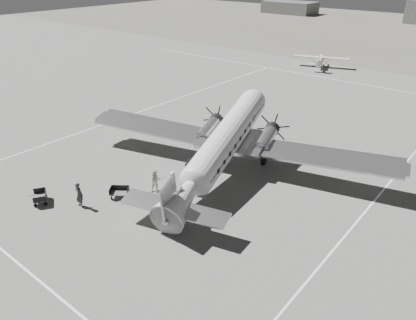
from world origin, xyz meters
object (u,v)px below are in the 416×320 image
object	(u,v)px
baggage_cart_far	(40,197)
ground_crew	(79,195)
baggage_cart_near	(120,193)
dc3_airliner	(223,146)
light_plane_left	(320,62)
shed_secondary	(290,7)
ramp_agent	(156,181)
passenger	(173,180)

from	to	relation	value
baggage_cart_far	ground_crew	bearing A→B (deg)	61.56
baggage_cart_near	ground_crew	distance (m)	3.10
dc3_airliner	light_plane_left	bearing A→B (deg)	89.73
shed_secondary	ground_crew	size ratio (longest dim) A/B	8.88
baggage_cart_near	ground_crew	xyz separation A→B (m)	(-1.34, -2.74, 0.58)
baggage_cart_near	ramp_agent	world-z (taller)	ramp_agent
dc3_airliner	passenger	size ratio (longest dim) A/B	18.43
light_plane_left	ramp_agent	xyz separation A→B (m)	(8.46, -48.44, -0.03)
light_plane_left	shed_secondary	bearing A→B (deg)	103.39
shed_secondary	passenger	size ratio (longest dim) A/B	11.32
dc3_airliner	baggage_cart_near	size ratio (longest dim) A/B	18.98
dc3_airliner	baggage_cart_far	size ratio (longest dim) A/B	18.47
light_plane_left	ramp_agent	world-z (taller)	light_plane_left
light_plane_left	baggage_cart_near	bearing A→B (deg)	-101.59
ramp_agent	ground_crew	bearing A→B (deg)	-177.75
dc3_airliner	light_plane_left	world-z (taller)	dc3_airliner
light_plane_left	baggage_cart_near	world-z (taller)	light_plane_left
baggage_cart_near	passenger	bearing A→B (deg)	19.74
dc3_airliner	ground_crew	size ratio (longest dim) A/B	14.46
shed_secondary	ramp_agent	xyz separation A→B (m)	(52.63, -117.35, -1.03)
baggage_cart_far	passenger	world-z (taller)	passenger
light_plane_left	baggage_cart_far	xyz separation A→B (m)	(2.64, -55.31, -0.56)
baggage_cart_far	light_plane_left	bearing A→B (deg)	124.41
shed_secondary	baggage_cart_far	world-z (taller)	shed_secondary
dc3_airliner	shed_secondary	bearing A→B (deg)	101.69
shed_secondary	dc3_airliner	xyz separation A→B (m)	(55.06, -111.64, 0.79)
baggage_cart_near	ramp_agent	xyz separation A→B (m)	(1.59, 2.48, 0.54)
ground_crew	passenger	xyz separation A→B (m)	(3.70, 6.41, -0.22)
baggage_cart_near	ground_crew	bearing A→B (deg)	-153.75
dc3_airliner	passenger	distance (m)	5.22
shed_secondary	dc3_airliner	bearing A→B (deg)	-63.75
light_plane_left	baggage_cart_far	world-z (taller)	light_plane_left
shed_secondary	ground_crew	world-z (taller)	shed_secondary
dc3_airliner	baggage_cart_near	bearing A→B (deg)	-130.67
ground_crew	shed_secondary	bearing A→B (deg)	-72.60
shed_secondary	ramp_agent	distance (m)	128.62
baggage_cart_near	shed_secondary	bearing A→B (deg)	75.48
dc3_airliner	passenger	world-z (taller)	dc3_airliner
dc3_airliner	baggage_cart_far	bearing A→B (deg)	-137.79
baggage_cart_near	passenger	distance (m)	4.38
ground_crew	baggage_cart_far	bearing A→B (deg)	25.21
passenger	ramp_agent	bearing A→B (deg)	124.88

